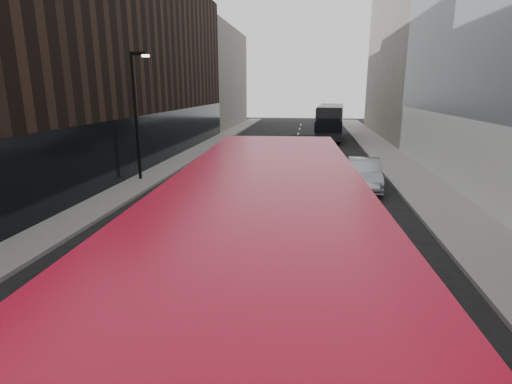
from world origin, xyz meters
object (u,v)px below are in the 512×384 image
at_px(car_a, 326,188).
at_px(car_c, 301,148).
at_px(street_lamp, 137,108).
at_px(grey_bus, 330,121).
at_px(car_b, 364,174).
at_px(red_bus, 261,358).

distance_m(car_a, car_c, 12.67).
height_order(street_lamp, grey_bus, street_lamp).
relative_size(street_lamp, car_b, 1.46).
distance_m(red_bus, car_a, 14.80).
distance_m(grey_bus, car_a, 24.85).
relative_size(street_lamp, car_a, 1.66).
xyz_separation_m(street_lamp, grey_bus, (11.69, 21.70, -2.31)).
height_order(red_bus, car_a, red_bus).
xyz_separation_m(street_lamp, car_a, (10.44, -3.09, -3.46)).
bearing_deg(red_bus, car_c, 87.89).
height_order(car_b, car_c, car_b).
bearing_deg(grey_bus, red_bus, -89.11).
relative_size(car_a, car_b, 0.88).
relative_size(car_a, car_c, 0.82).
bearing_deg(red_bus, street_lamp, 114.70).
bearing_deg(car_b, car_c, 114.49).
distance_m(street_lamp, red_bus, 20.06).
bearing_deg(car_c, car_a, -81.79).
bearing_deg(car_a, car_c, 104.33).
height_order(car_a, car_c, car_c).
bearing_deg(red_bus, grey_bus, 83.72).
bearing_deg(car_b, red_bus, -97.22).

